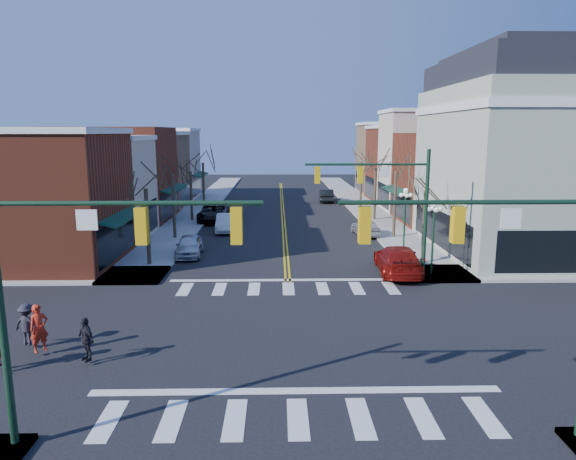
{
  "coord_description": "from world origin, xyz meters",
  "views": [
    {
      "loc": [
        -0.57,
        -19.58,
        8.06
      ],
      "look_at": [
        0.02,
        7.95,
        2.8
      ],
      "focal_mm": 32.0,
      "sensor_mm": 36.0,
      "label": 1
    }
  ],
  "objects": [
    {
      "name": "sidewalk_right",
      "position": [
        8.75,
        20.0,
        0.07
      ],
      "size": [
        3.5,
        70.0,
        0.15
      ],
      "primitive_type": "cube",
      "color": "#9E9B93",
      "rests_on": "ground"
    },
    {
      "name": "tree_left_c",
      "position": [
        -8.4,
        27.0,
        2.27
      ],
      "size": [
        0.24,
        0.24,
        4.55
      ],
      "primitive_type": "cylinder",
      "color": "#382B21",
      "rests_on": "ground"
    },
    {
      "name": "tree_left_d",
      "position": [
        -8.4,
        35.0,
        2.45
      ],
      "size": [
        0.24,
        0.24,
        4.9
      ],
      "primitive_type": "cylinder",
      "color": "#382B21",
      "rests_on": "ground"
    },
    {
      "name": "traffic_mast_far_right",
      "position": [
        5.55,
        7.4,
        4.71
      ],
      "size": [
        6.6,
        0.28,
        7.2
      ],
      "color": "#14331E",
      "rests_on": "ground"
    },
    {
      "name": "sidewalk_left",
      "position": [
        -8.75,
        20.0,
        0.07
      ],
      "size": [
        3.5,
        70.0,
        0.15
      ],
      "primitive_type": "cube",
      "color": "#9E9B93",
      "rests_on": "ground"
    },
    {
      "name": "bldg_right_stucco",
      "position": [
        15.5,
        33.5,
        5.0
      ],
      "size": [
        10.0,
        7.0,
        10.0
      ],
      "primitive_type": "cube",
      "color": "beige",
      "rests_on": "ground"
    },
    {
      "name": "bldg_right_brick_b",
      "position": [
        15.5,
        41.0,
        4.25
      ],
      "size": [
        10.0,
        8.0,
        8.5
      ],
      "primitive_type": "cube",
      "color": "maroon",
      "rests_on": "ground"
    },
    {
      "name": "pedestrian_red_b",
      "position": [
        -10.0,
        -3.03,
        1.04
      ],
      "size": [
        0.68,
        0.87,
        1.79
      ],
      "primitive_type": "imported",
      "rotation": [
        0.0,
        0.0,
        1.58
      ],
      "color": "red",
      "rests_on": "sidewalk_left"
    },
    {
      "name": "bldg_left_brick_a",
      "position": [
        -15.5,
        11.75,
        4.0
      ],
      "size": [
        10.0,
        8.5,
        8.0
      ],
      "primitive_type": "cube",
      "color": "maroon",
      "rests_on": "ground"
    },
    {
      "name": "tree_left_a",
      "position": [
        -8.4,
        11.0,
        2.38
      ],
      "size": [
        0.24,
        0.24,
        4.76
      ],
      "primitive_type": "cylinder",
      "color": "#382B21",
      "rests_on": "ground"
    },
    {
      "name": "pedestrian_red_a",
      "position": [
        -9.27,
        -1.73,
        1.04
      ],
      "size": [
        0.76,
        0.76,
        1.78
      ],
      "primitive_type": "imported",
      "rotation": [
        0.0,
        0.0,
        0.76
      ],
      "color": "red",
      "rests_on": "sidewalk_left"
    },
    {
      "name": "bldg_left_stucco_b",
      "position": [
        -15.5,
        43.5,
        4.1
      ],
      "size": [
        10.0,
        8.0,
        8.2
      ],
      "primitive_type": "cube",
      "color": "beige",
      "rests_on": "ground"
    },
    {
      "name": "traffic_mast_near_right",
      "position": [
        5.55,
        -7.4,
        4.71
      ],
      "size": [
        6.6,
        0.28,
        7.2
      ],
      "color": "#14331E",
      "rests_on": "ground"
    },
    {
      "name": "tree_left_b",
      "position": [
        -8.4,
        19.0,
        2.52
      ],
      "size": [
        0.24,
        0.24,
        5.04
      ],
      "primitive_type": "cylinder",
      "color": "#382B21",
      "rests_on": "ground"
    },
    {
      "name": "bldg_left_brick_b",
      "position": [
        -15.5,
        27.5,
        4.25
      ],
      "size": [
        10.0,
        9.0,
        8.5
      ],
      "primitive_type": "cube",
      "color": "maroon",
      "rests_on": "ground"
    },
    {
      "name": "lamppost_corner",
      "position": [
        8.2,
        8.5,
        2.96
      ],
      "size": [
        0.36,
        0.36,
        4.33
      ],
      "color": "#14331E",
      "rests_on": "ground"
    },
    {
      "name": "tree_right_d",
      "position": [
        8.4,
        35.0,
        2.48
      ],
      "size": [
        0.24,
        0.24,
        4.97
      ],
      "primitive_type": "cylinder",
      "color": "#382B21",
      "rests_on": "ground"
    },
    {
      "name": "pedestrian_dark_a",
      "position": [
        -7.3,
        -2.51,
        0.94
      ],
      "size": [
        0.94,
        0.91,
        1.57
      ],
      "primitive_type": "imported",
      "rotation": [
        0.0,
        0.0,
        -0.74
      ],
      "color": "black",
      "rests_on": "sidewalk_left"
    },
    {
      "name": "tree_right_c",
      "position": [
        8.4,
        27.0,
        2.42
      ],
      "size": [
        0.24,
        0.24,
        4.83
      ],
      "primitive_type": "cylinder",
      "color": "#382B21",
      "rests_on": "ground"
    },
    {
      "name": "tree_right_a",
      "position": [
        8.4,
        11.0,
        2.31
      ],
      "size": [
        0.24,
        0.24,
        4.62
      ],
      "primitive_type": "cylinder",
      "color": "#382B21",
      "rests_on": "ground"
    },
    {
      "name": "tree_right_b",
      "position": [
        8.4,
        19.0,
        2.59
      ],
      "size": [
        0.24,
        0.24,
        5.18
      ],
      "primitive_type": "cylinder",
      "color": "#382B21",
      "rests_on": "ground"
    },
    {
      "name": "car_right_far",
      "position": [
        5.19,
        40.18,
        0.75
      ],
      "size": [
        1.79,
        4.61,
        1.5
      ],
      "primitive_type": "imported",
      "rotation": [
        0.0,
        0.0,
        3.09
      ],
      "color": "black",
      "rests_on": "ground"
    },
    {
      "name": "ground",
      "position": [
        0.0,
        0.0,
        0.0
      ],
      "size": [
        160.0,
        160.0,
        0.0
      ],
      "primitive_type": "plane",
      "color": "black",
      "rests_on": "ground"
    },
    {
      "name": "car_right_mid",
      "position": [
        6.4,
        20.13,
        0.68
      ],
      "size": [
        2.04,
        4.13,
        1.36
      ],
      "primitive_type": "imported",
      "rotation": [
        0.0,
        0.0,
        3.26
      ],
      "color": "silver",
      "rests_on": "ground"
    },
    {
      "name": "bldg_right_tan",
      "position": [
        15.5,
        49.0,
        4.5
      ],
      "size": [
        10.0,
        8.0,
        9.0
      ],
      "primitive_type": "cube",
      "color": "#917150",
      "rests_on": "ground"
    },
    {
      "name": "car_left_mid",
      "position": [
        -4.8,
        22.08,
        0.72
      ],
      "size": [
        1.71,
        4.41,
        1.43
      ],
      "primitive_type": "imported",
      "rotation": [
        0.0,
        0.0,
        0.04
      ],
      "color": "silver",
      "rests_on": "ground"
    },
    {
      "name": "bldg_left_stucco_a",
      "position": [
        -15.5,
        19.5,
        3.75
      ],
      "size": [
        10.0,
        7.0,
        7.5
      ],
      "primitive_type": "cube",
      "color": "beige",
      "rests_on": "ground"
    },
    {
      "name": "car_left_far",
      "position": [
        -6.4,
        26.98,
        0.78
      ],
      "size": [
        2.66,
        5.66,
        1.56
      ],
      "primitive_type": "imported",
      "rotation": [
        0.0,
        0.0,
        0.01
      ],
      "color": "black",
      "rests_on": "ground"
    },
    {
      "name": "lamppost_midblock",
      "position": [
        8.2,
        15.0,
        2.96
      ],
      "size": [
        0.36,
        0.36,
        4.33
      ],
      "color": "#14331E",
      "rests_on": "ground"
    },
    {
      "name": "bldg_left_tan",
      "position": [
        -15.5,
        35.75,
        3.9
      ],
      "size": [
        10.0,
        7.5,
        7.8
      ],
      "primitive_type": "cube",
      "color": "#917150",
      "rests_on": "ground"
    },
    {
      "name": "car_right_near",
      "position": [
        6.4,
        9.06,
        0.81
      ],
      "size": [
        2.62,
        5.72,
        1.62
      ],
      "primitive_type": "imported",
      "rotation": [
        0.0,
        0.0,
        3.08
      ],
      "color": "maroon",
      "rests_on": "ground"
    },
    {
      "name": "car_left_near",
      "position": [
        -6.4,
        13.6,
        0.69
      ],
      "size": [
        1.87,
        4.13,
        1.38
      ],
      "primitive_type": "imported",
      "rotation": [
        0.0,
        0.0,
        0.06
      ],
      "color": "silver",
      "rests_on": "ground"
    },
    {
      "name": "bldg_right_brick_a",
      "position": [
        15.5,
        25.75,
        4.0
      ],
      "size": [
        10.0,
        8.5,
        8.0
      ],
      "primitive_type": "cube",
      "color": "maroon",
      "rests_on": "ground"
    },
    {
      "name": "victorian_corner",
      "position": [
        16.5,
        14.5,
        6.66
      ],
      "size": [
        12.25,
        14.25,
        13.3
      ],
      "color": "#A0AB94",
      "rests_on": "ground"
    },
    {
      "name": "traffic_mast_near_left",
      "position": [
        -5.55,
        -7.4,
        4.71
      ],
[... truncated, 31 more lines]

